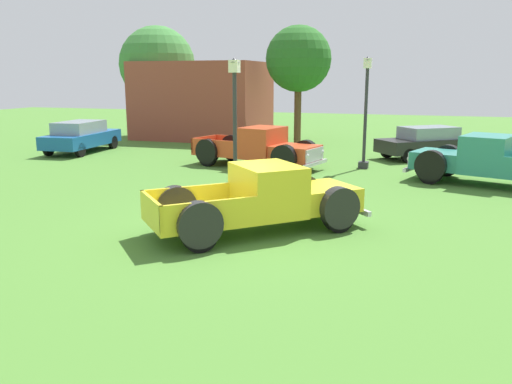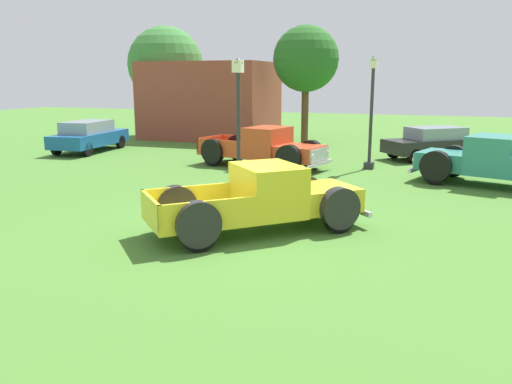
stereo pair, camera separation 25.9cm
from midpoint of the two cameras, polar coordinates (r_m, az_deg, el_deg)
The scene contains 11 objects.
ground_plane at distance 11.80m, azimuth -1.49°, elevation -4.27°, with size 80.00×80.00×0.00m, color #477A2D.
pickup_truck_foreground at distance 11.75m, azimuth 2.20°, elevation -0.77°, with size 4.70×4.55×1.48m.
pickup_truck_behind_left at distance 19.98m, azimuth 1.78°, elevation 4.73°, with size 5.32×2.97×1.54m.
pickup_truck_behind_right at distance 18.20m, azimuth 24.38°, elevation 2.97°, with size 5.52×3.43×1.59m.
sedan_distant_a at distance 23.40m, azimuth 18.94°, elevation 5.10°, with size 4.17×3.79×1.34m.
sedan_distant_b at distance 25.56m, azimuth -17.37°, elevation 5.86°, with size 2.09×4.38×1.42m.
lamp_post_near at distance 20.10m, azimuth 12.76°, elevation 8.56°, with size 0.36×0.36×4.12m.
lamp_post_far at distance 15.89m, azimuth -1.46°, elevation 7.60°, with size 0.36×0.36×3.93m.
oak_tree_east at distance 27.39m, azimuth 5.71°, elevation 14.11°, with size 3.31×3.31×5.95m.
oak_tree_center at distance 31.45m, azimuth -9.53°, elevation 13.45°, with size 4.30×4.30×6.25m.
brick_pavilion at distance 30.26m, azimuth -4.69°, elevation 9.86°, with size 6.83×5.07×4.21m.
Camera 2 is at (4.18, -10.51, 3.36)m, focal length 36.94 mm.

